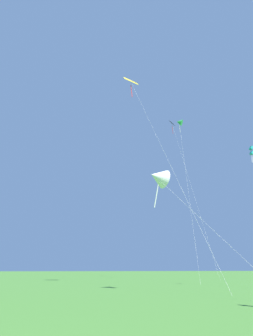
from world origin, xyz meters
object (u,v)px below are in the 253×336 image
kite_white_distant (158,177)px  kite_green_small (179,123)px  kite_black_large (174,132)px  kite_teal_box (253,153)px  kite_yellow_diamond (133,87)px

kite_white_distant → kite_green_small: bearing=61.2°
kite_black_large → kite_white_distant: (-12.52, -25.93, -17.45)m
kite_teal_box → kite_black_large: bearing=84.3°
kite_yellow_diamond → kite_black_large: bearing=55.8°
kite_teal_box → kite_green_small: (0.77, 17.93, 12.40)m
kite_teal_box → kite_yellow_diamond: bearing=151.1°
kite_teal_box → kite_yellow_diamond: (-10.16, 5.61, 9.40)m
kite_green_small → kite_yellow_diamond: 16.74m
kite_white_distant → kite_black_large: bearing=64.2°
kite_black_large → kite_white_distant: size_ratio=3.12×
kite_teal_box → kite_yellow_diamond: kite_yellow_diamond is taller
kite_green_small → kite_white_distant: (-10.89, -19.78, -16.00)m
kite_yellow_diamond → kite_teal_box: bearing=-28.9°
kite_green_small → kite_black_large: (1.63, 6.15, 1.45)m
kite_yellow_diamond → kite_black_large: kite_black_large is taller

